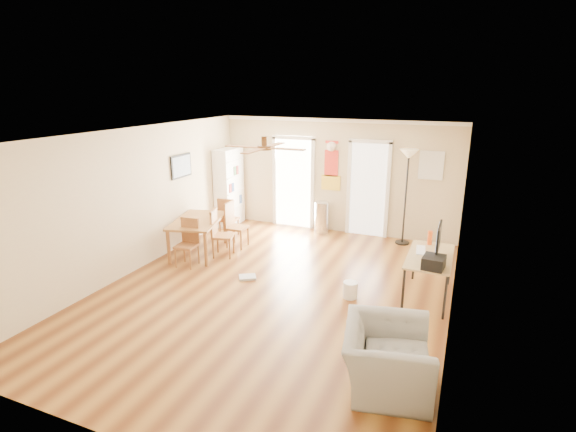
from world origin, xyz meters
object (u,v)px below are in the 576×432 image
at_px(printer, 434,262).
at_px(armchair, 387,358).
at_px(trash_can, 322,217).
at_px(dining_chair_near, 186,243).
at_px(bookshelf, 229,187).
at_px(dining_table, 199,236).
at_px(dining_chair_right_a, 237,225).
at_px(dining_chair_far, 229,217).
at_px(dining_chair_right_b, 223,233).
at_px(wastebasket_a, 350,290).
at_px(computer_desk, 428,276).
at_px(torchiere_lamp, 406,198).

bearing_deg(printer, armchair, -93.13).
bearing_deg(trash_can, dining_chair_near, -121.15).
bearing_deg(dining_chair_near, bookshelf, 97.65).
relative_size(dining_table, dining_chair_right_a, 1.49).
distance_m(dining_chair_far, armchair, 5.75).
bearing_deg(dining_chair_right_b, armchair, -142.26).
relative_size(bookshelf, dining_table, 1.31).
bearing_deg(printer, trash_can, 137.79).
xyz_separation_m(printer, wastebasket_a, (-1.23, 0.01, -0.68)).
height_order(dining_chair_right_b, wastebasket_a, dining_chair_right_b).
xyz_separation_m(dining_chair_far, trash_can, (1.85, 1.06, -0.09)).
height_order(dining_table, dining_chair_right_b, dining_chair_right_b).
height_order(wastebasket_a, armchair, armchair).
relative_size(dining_chair_far, armchair, 0.83).
bearing_deg(computer_desk, dining_chair_near, -174.92).
xyz_separation_m(wastebasket_a, armchair, (0.93, -1.96, 0.22)).
bearing_deg(dining_chair_far, computer_desk, 155.47).
distance_m(trash_can, armchair, 5.48).
xyz_separation_m(dining_table, dining_chair_near, (0.17, -0.65, 0.09)).
bearing_deg(computer_desk, torchiere_lamp, 107.07).
bearing_deg(bookshelf, dining_chair_right_a, -64.28).
xyz_separation_m(trash_can, printer, (2.70, -2.98, 0.45)).
bearing_deg(armchair, dining_chair_right_b, 42.76).
relative_size(trash_can, computer_desk, 0.54).
relative_size(dining_chair_far, trash_can, 1.24).
xyz_separation_m(dining_table, dining_chair_right_b, (0.55, 0.05, 0.12)).
xyz_separation_m(dining_chair_far, printer, (4.55, -1.92, 0.36)).
xyz_separation_m(dining_chair_near, printer, (4.43, -0.11, 0.36)).
bearing_deg(dining_chair_near, trash_can, 54.37).
height_order(dining_chair_right_b, dining_chair_near, dining_chair_right_b).
relative_size(dining_chair_near, computer_desk, 0.67).
height_order(dining_chair_near, armchair, dining_chair_near).
bearing_deg(dining_table, wastebasket_a, -12.70).
height_order(dining_table, torchiere_lamp, torchiere_lamp).
height_order(bookshelf, trash_can, bookshelf).
xyz_separation_m(dining_chair_far, torchiere_lamp, (3.71, 1.02, 0.57)).
bearing_deg(dining_chair_far, dining_chair_right_b, 107.58).
relative_size(bookshelf, computer_desk, 1.38).
bearing_deg(computer_desk, dining_table, 176.60).
xyz_separation_m(dining_chair_right_a, dining_chair_near, (-0.38, -1.29, -0.03)).
relative_size(dining_chair_far, wastebasket_a, 3.34).
relative_size(trash_can, wastebasket_a, 2.70).
bearing_deg(printer, dining_chair_far, 162.76).
relative_size(dining_table, computer_desk, 1.05).
bearing_deg(computer_desk, armchair, -94.96).
distance_m(bookshelf, dining_chair_right_b, 2.19).
relative_size(bookshelf, dining_chair_right_b, 1.97).
bearing_deg(dining_chair_right_a, dining_chair_near, 162.21).
bearing_deg(torchiere_lamp, bookshelf, -177.26).
relative_size(dining_chair_far, printer, 2.57).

